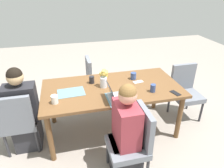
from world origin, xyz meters
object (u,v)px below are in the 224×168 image
Objects in this scene: dining_table at (112,92)px; chair_head_left_left_mid at (19,120)px; coffee_mug_near_left at (92,80)px; coffee_mug_far_left at (133,76)px; coffee_mug_near_right at (153,88)px; chair_near_left_near at (134,140)px; person_head_left_left_mid at (24,114)px; chair_head_right_left_far at (185,89)px; chair_far_right_near at (95,79)px; coffee_mug_centre_right at (105,74)px; coffee_mug_centre_left at (55,99)px; phone_silver at (138,82)px; laptop_near_left_near at (116,97)px; flower_vase at (104,79)px; person_near_left_near at (126,136)px; phone_black at (175,93)px.

dining_table is 2.17× the size of chair_head_left_left_mid.
coffee_mug_near_left is 1.02× the size of coffee_mug_far_left.
coffee_mug_far_left is at bearing 106.48° from coffee_mug_near_right.
coffee_mug_near_left is at bearing 106.97° from chair_near_left_near.
person_head_left_left_mid is at bearing -178.45° from dining_table.
chair_head_right_left_far is 1.00× the size of chair_far_right_near.
coffee_mug_centre_right is at bearing 152.59° from coffee_mug_far_left.
coffee_mug_centre_left is at bearing 144.88° from chair_near_left_near.
phone_silver is at bearing 67.54° from chair_near_left_near.
flower_vase is at bearing 101.35° from laptop_near_left_near.
dining_table is 7.31× the size of flower_vase.
person_head_left_left_mid is 3.73× the size of laptop_near_left_near.
coffee_mug_far_left is (0.38, 0.17, 0.13)m from dining_table.
flower_vase is 0.23m from coffee_mug_near_left.
chair_head_left_left_mid is (-1.26, 0.66, -0.03)m from person_near_left_near.
chair_near_left_near is 6.00× the size of phone_silver.
person_near_left_near is at bearing 99.00° from phone_black.
chair_head_left_left_mid is 0.10m from person_head_left_left_mid.
coffee_mug_centre_right is 0.86× the size of coffee_mug_far_left.
coffee_mug_far_left is at bearing 15.46° from flower_vase.
chair_far_right_near reaches higher than coffee_mug_centre_right.
person_near_left_near is 10.96× the size of coffee_mug_near_right.
flower_vase reaches higher than chair_head_right_left_far.
chair_far_right_near is at bearing 95.31° from chair_near_left_near.
coffee_mug_near_left is 1.01× the size of coffee_mug_centre_left.
chair_far_right_near is at bearing 76.56° from coffee_mug_near_left.
chair_head_left_left_mid is at bearing -175.19° from dining_table.
chair_head_left_left_mid is at bearing -159.01° from coffee_mug_centre_right.
laptop_near_left_near is 2.93× the size of coffee_mug_near_right.
chair_near_left_near is 1.50m from person_head_left_left_mid.
chair_near_left_near is at bearing -84.69° from chair_far_right_near.
flower_vase reaches higher than coffee_mug_centre_right.
chair_head_left_left_mid reaches higher than dining_table.
person_near_left_near is (-0.07, 0.06, 0.03)m from chair_near_left_near.
chair_near_left_near is at bearing 104.74° from phone_black.
phone_black is at bearing -135.59° from chair_head_right_left_far.
coffee_mug_centre_left is (0.50, -0.13, 0.31)m from chair_head_left_left_mid.
person_head_left_left_mid is 1.03m from coffee_mug_near_left.
flower_vase reaches higher than dining_table.
dining_table is 2.17× the size of chair_head_right_left_far.
chair_near_left_near is at bearing -86.88° from coffee_mug_centre_right.
chair_head_left_left_mid is 8.31× the size of coffee_mug_near_left.
coffee_mug_near_right is (0.54, 0.09, 0.01)m from laptop_near_left_near.
flower_vase is 0.54m from phone_silver.
person_head_left_left_mid is 11.27× the size of coffee_mug_far_left.
phone_black is (0.89, -1.22, 0.26)m from chair_far_right_near.
coffee_mug_near_right reaches higher than dining_table.
coffee_mug_near_right is 0.73× the size of phone_black.
coffee_mug_centre_left is at bearing -24.89° from person_head_left_left_mid.
chair_far_right_near is (-1.38, 0.74, 0.00)m from chair_head_right_left_far.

